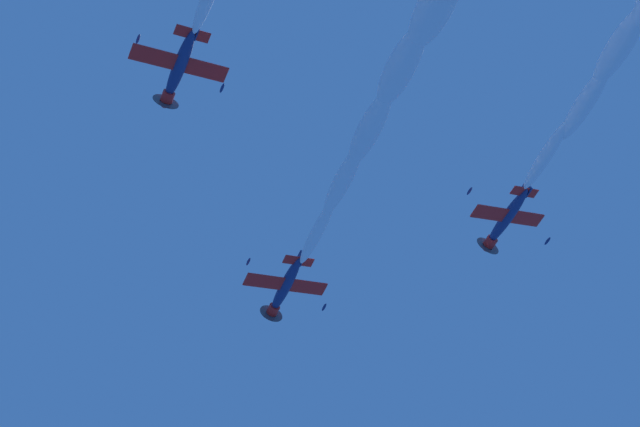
% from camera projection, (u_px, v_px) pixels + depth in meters
% --- Properties ---
extents(airplane_lead, '(7.72, 7.22, 3.04)m').
position_uv_depth(airplane_lead, '(285.00, 287.00, 78.25)').
color(airplane_lead, navy).
extents(airplane_left_wingman, '(7.70, 7.23, 3.08)m').
position_uv_depth(airplane_left_wingman, '(179.00, 68.00, 69.28)').
color(airplane_left_wingman, navy).
extents(airplane_right_wingman, '(7.50, 7.29, 3.63)m').
position_uv_depth(airplane_right_wingman, '(506.00, 219.00, 76.33)').
color(airplane_right_wingman, navy).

